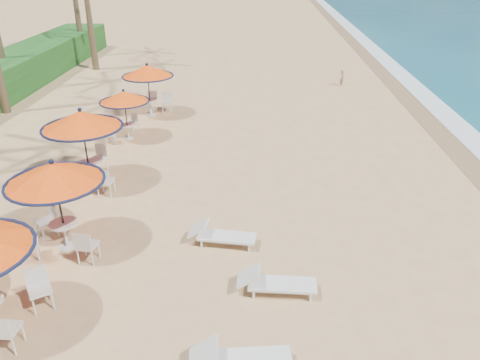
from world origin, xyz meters
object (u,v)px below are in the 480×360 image
object	(u,v)px
lounger_near	(237,359)
station_3	(123,103)
station_4	(149,75)
lounger_far	(220,235)
station_1	(54,185)
lounger_mid	(274,282)
station_2	(83,129)

from	to	relation	value
lounger_near	station_3	bearing A→B (deg)	107.81
station_4	lounger_far	distance (m)	11.63
station_4	lounger_far	xyz separation A→B (m)	(4.13, -10.76, -1.59)
station_4	station_1	bearing A→B (deg)	-89.74
lounger_far	lounger_near	bearing A→B (deg)	-74.34
lounger_mid	station_3	bearing A→B (deg)	123.72
station_3	lounger_far	distance (m)	8.91
lounger_far	station_1	bearing A→B (deg)	-168.77
station_1	station_2	bearing A→B (deg)	98.37
station_2	lounger_near	world-z (taller)	station_2
station_2	station_3	distance (m)	4.25
station_3	station_4	distance (m)	3.22
station_3	lounger_far	size ratio (longest dim) A/B	1.15
station_2	lounger_far	bearing A→B (deg)	-35.94
lounger_mid	lounger_far	world-z (taller)	lounger_mid
station_4	lounger_near	world-z (taller)	station_4
station_1	lounger_near	world-z (taller)	station_1
station_1	lounger_near	bearing A→B (deg)	-39.11
station_4	lounger_mid	xyz separation A→B (m)	(5.54, -12.68, -1.58)
station_1	lounger_mid	world-z (taller)	station_1
station_1	station_3	distance (m)	7.94
station_2	lounger_far	xyz separation A→B (m)	(4.63, -3.35, -1.66)
station_4	lounger_far	size ratio (longest dim) A/B	1.34
station_2	station_3	bearing A→B (deg)	88.57
station_3	lounger_mid	bearing A→B (deg)	-58.07
station_2	station_4	xyz separation A→B (m)	(0.49, 7.41, -0.07)
station_3	station_4	size ratio (longest dim) A/B	0.86
station_3	station_4	xyz separation A→B (m)	(0.39, 3.18, 0.34)
station_1	lounger_far	world-z (taller)	station_1
station_4	station_3	bearing A→B (deg)	-96.95
station_3	lounger_mid	distance (m)	11.27
station_1	station_4	size ratio (longest dim) A/B	1.03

